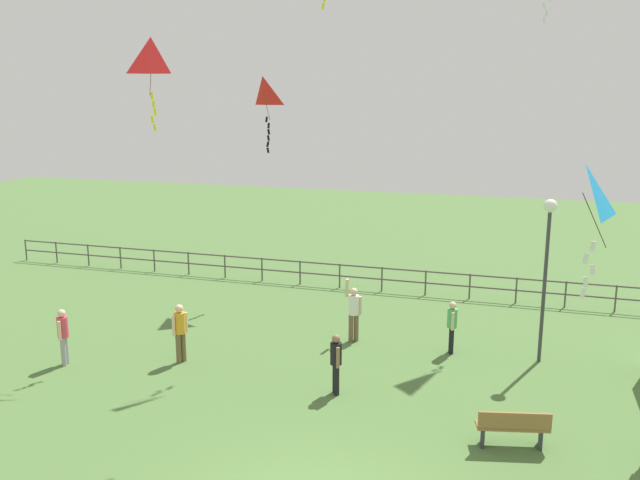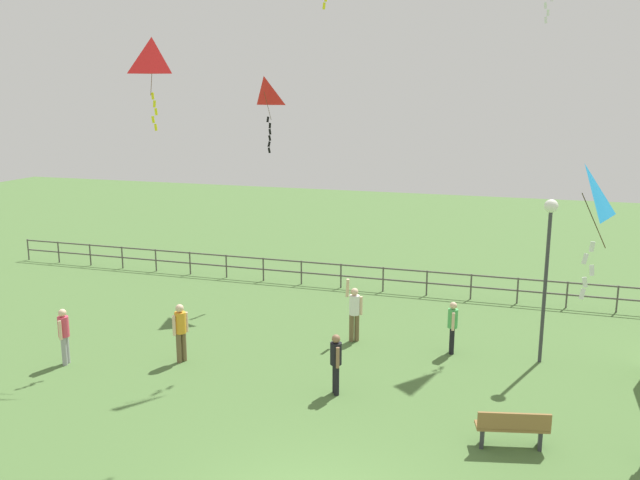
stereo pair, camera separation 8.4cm
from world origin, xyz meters
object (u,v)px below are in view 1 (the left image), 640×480
at_px(person_0, 354,310).
at_px(person_3, 336,360).
at_px(lamppost, 547,246).
at_px(person_2, 452,324).
at_px(park_bench, 513,427).
at_px(kite_7, 583,198).
at_px(kite_1, 263,94).
at_px(person_4, 63,333).
at_px(person_1, 180,329).
at_px(kite_5, 152,62).

distance_m(person_0, person_3, 3.66).
relative_size(lamppost, person_3, 2.95).
bearing_deg(person_2, person_3, -124.44).
relative_size(park_bench, person_2, 1.01).
relative_size(park_bench, person_0, 0.80).
bearing_deg(kite_7, park_bench, 142.51).
distance_m(person_3, kite_1, 11.01).
relative_size(lamppost, person_4, 2.88).
distance_m(park_bench, person_0, 6.90).
bearing_deg(lamppost, person_3, -143.04).
distance_m(lamppost, kite_1, 11.19).
distance_m(lamppost, person_1, 10.25).
height_order(person_0, person_3, person_0).
bearing_deg(person_1, kite_7, -15.52).
height_order(person_0, person_2, person_0).
bearing_deg(lamppost, kite_5, -173.99).
relative_size(park_bench, person_3, 1.00).
bearing_deg(kite_7, person_4, 172.83).
xyz_separation_m(lamppost, kite_5, (-11.06, -1.16, 4.89)).
height_order(person_2, kite_1, kite_1).
bearing_deg(kite_5, kite_1, 74.98).
xyz_separation_m(park_bench, person_4, (-11.87, 0.90, 0.45)).
height_order(person_4, kite_1, kite_1).
distance_m(person_1, person_3, 4.71).
bearing_deg(person_1, person_3, -8.03).
bearing_deg(person_0, park_bench, -46.53).
bearing_deg(kite_1, person_0, -41.65).
bearing_deg(lamppost, person_4, -161.74).
bearing_deg(kite_5, park_bench, -20.21).
bearing_deg(kite_5, person_0, 11.27).
xyz_separation_m(person_3, person_4, (-7.62, -0.46, 0.02)).
height_order(person_3, kite_1, kite_1).
bearing_deg(person_3, kite_1, 122.87).
bearing_deg(kite_5, person_4, -115.51).
bearing_deg(kite_1, kite_5, -105.02).
bearing_deg(person_3, person_2, 55.56).
xyz_separation_m(person_3, kite_1, (-4.86, 7.52, 6.40)).
relative_size(lamppost, person_2, 2.98).
distance_m(person_1, person_2, 7.66).
height_order(person_0, kite_1, kite_1).
xyz_separation_m(person_2, person_4, (-10.05, -4.01, 0.03)).
distance_m(person_1, kite_5, 7.63).
bearing_deg(lamppost, person_1, -162.53).
bearing_deg(person_1, person_2, 22.18).
height_order(lamppost, person_2, lamppost).
xyz_separation_m(kite_5, kite_7, (11.38, -4.56, -2.75)).
bearing_deg(kite_5, person_2, 7.01).
height_order(park_bench, kite_5, kite_5).
bearing_deg(kite_5, person_3, -21.82).
bearing_deg(kite_1, kite_7, -43.72).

